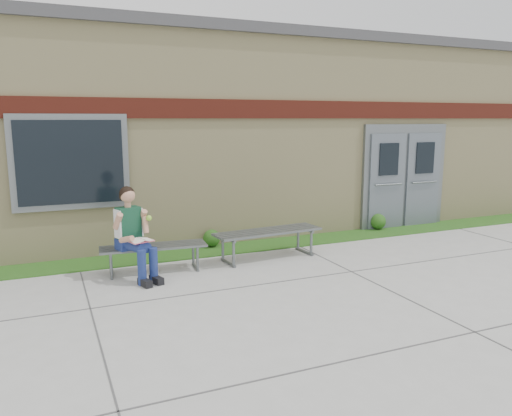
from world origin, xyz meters
name	(u,v)px	position (x,y,z in m)	size (l,w,h in m)	color
ground	(313,290)	(0.00, 0.00, 0.00)	(80.00, 80.00, 0.00)	#9E9E99
grass_strip	(245,247)	(0.00, 2.60, 0.01)	(16.00, 0.80, 0.02)	#144D16
school_building	(193,132)	(0.00, 5.99, 2.10)	(16.20, 6.22, 4.20)	beige
bench_left	(154,252)	(-1.90, 1.76, 0.33)	(1.70, 0.62, 0.43)	slate
bench_right	(268,237)	(0.10, 1.76, 0.39)	(1.96, 0.70, 0.50)	slate
girl	(134,233)	(-2.24, 1.55, 0.72)	(0.64, 0.92, 1.41)	navy
shrub_mid	(212,238)	(-0.58, 2.85, 0.18)	(0.33, 0.33, 0.33)	#144D16
shrub_east	(378,221)	(3.26, 2.85, 0.19)	(0.34, 0.34, 0.34)	#144D16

